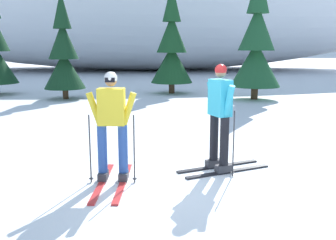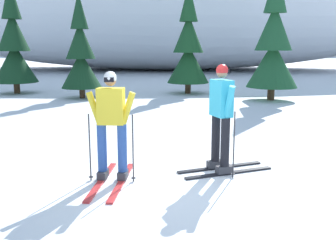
{
  "view_description": "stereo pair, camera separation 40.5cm",
  "coord_description": "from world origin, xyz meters",
  "px_view_note": "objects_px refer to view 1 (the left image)",
  "views": [
    {
      "loc": [
        -0.41,
        -5.59,
        2.15
      ],
      "look_at": [
        -0.26,
        0.59,
        0.95
      ],
      "focal_mm": 41.29,
      "sensor_mm": 36.0,
      "label": 1
    },
    {
      "loc": [
        -0.0,
        -5.58,
        2.15
      ],
      "look_at": [
        -0.26,
        0.59,
        0.95
      ],
      "focal_mm": 41.29,
      "sensor_mm": 36.0,
      "label": 2
    }
  ],
  "objects_px": {
    "skier_cyan_jacket": "(220,116)",
    "pine_tree_far_right": "(256,45)",
    "skier_yellow_jacket": "(112,125)",
    "pine_tree_center_left": "(64,55)",
    "pine_tree_center_right": "(172,48)"
  },
  "relations": [
    {
      "from": "skier_yellow_jacket",
      "to": "skier_cyan_jacket",
      "type": "bearing_deg",
      "value": 15.58
    },
    {
      "from": "skier_cyan_jacket",
      "to": "pine_tree_center_right",
      "type": "relative_size",
      "value": 0.38
    },
    {
      "from": "skier_yellow_jacket",
      "to": "pine_tree_far_right",
      "type": "relative_size",
      "value": 0.35
    },
    {
      "from": "pine_tree_center_left",
      "to": "pine_tree_far_right",
      "type": "bearing_deg",
      "value": -1.98
    },
    {
      "from": "pine_tree_center_left",
      "to": "pine_tree_center_right",
      "type": "bearing_deg",
      "value": 22.0
    },
    {
      "from": "skier_yellow_jacket",
      "to": "skier_cyan_jacket",
      "type": "distance_m",
      "value": 1.84
    },
    {
      "from": "skier_yellow_jacket",
      "to": "pine_tree_far_right",
      "type": "height_order",
      "value": "pine_tree_far_right"
    },
    {
      "from": "pine_tree_center_left",
      "to": "pine_tree_far_right",
      "type": "xyz_separation_m",
      "value": [
        7.66,
        -0.26,
        0.38
      ]
    },
    {
      "from": "pine_tree_center_left",
      "to": "pine_tree_far_right",
      "type": "distance_m",
      "value": 7.68
    },
    {
      "from": "skier_cyan_jacket",
      "to": "pine_tree_center_left",
      "type": "distance_m",
      "value": 10.5
    },
    {
      "from": "skier_cyan_jacket",
      "to": "pine_tree_center_left",
      "type": "height_order",
      "value": "pine_tree_center_left"
    },
    {
      "from": "pine_tree_center_left",
      "to": "skier_cyan_jacket",
      "type": "bearing_deg",
      "value": -62.49
    },
    {
      "from": "pine_tree_far_right",
      "to": "pine_tree_center_right",
      "type": "bearing_deg",
      "value": 148.21
    },
    {
      "from": "skier_yellow_jacket",
      "to": "pine_tree_center_left",
      "type": "distance_m",
      "value": 10.28
    },
    {
      "from": "skier_cyan_jacket",
      "to": "pine_tree_far_right",
      "type": "relative_size",
      "value": 0.36
    }
  ]
}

